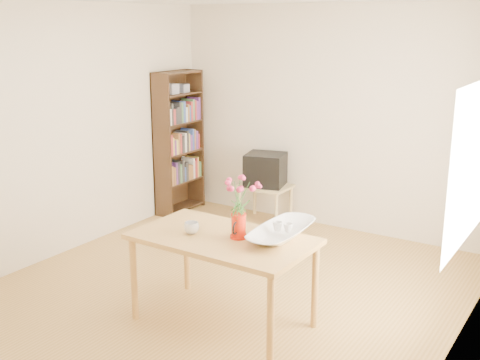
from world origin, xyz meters
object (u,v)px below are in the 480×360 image
Objects in this scene: table at (223,246)px; mug at (192,228)px; pitcher at (239,227)px; television at (266,169)px; bowl at (282,207)px.

table is 11.85× the size of mug.
television is at bearing 103.27° from pitcher.
mug is at bearing -153.50° from bowl.
bowl is (0.65, 0.32, 0.20)m from mug.
mug is 0.24× the size of bowl.
television reaches higher than mug.
mug is 0.23× the size of television.
pitcher is 0.39× the size of television.
television is (-1.02, 2.43, -0.01)m from table.
mug is (-0.37, -0.12, -0.04)m from pitcher.
pitcher is 0.41× the size of bowl.
television reaches higher than table.
bowl is 2.63m from television.
pitcher reaches higher than television.
mug is at bearing -87.20° from television.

